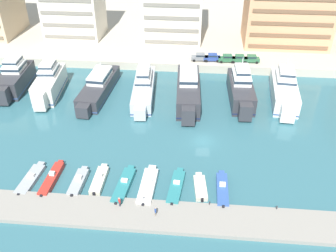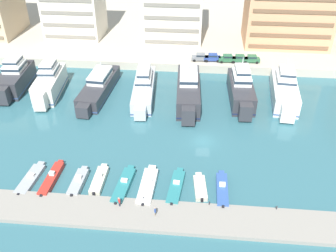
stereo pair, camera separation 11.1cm
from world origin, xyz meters
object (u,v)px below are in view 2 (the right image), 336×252
motorboat_grey_far_left (31,179)px  motorboat_teal_center (124,185)px  yacht_silver_center_left (144,87)px  yacht_charcoal_center_right (241,89)px  motorboat_white_center_right (148,186)px  car_green_center_left (239,58)px  car_green_mid_left (227,58)px  car_blue_left (212,57)px  yacht_charcoal_center (188,90)px  motorboat_teal_mid_right (176,187)px  yacht_white_mid_right (285,90)px  motorboat_grey_mid_left (79,182)px  motorboat_cream_right (200,187)px  car_grey_far_left (200,57)px  motorboat_red_left (52,179)px  motorboat_blue_far_right (222,190)px  yacht_ivory_left (49,83)px  pedestrian_near_edge (119,201)px  yacht_charcoal_mid_left (99,86)px  car_green_center (251,59)px  pedestrian_mid_deck (155,211)px  yacht_charcoal_far_left (15,78)px  motorboat_cream_center_left (99,180)px

motorboat_grey_far_left → motorboat_teal_center: (14.95, -0.20, 0.12)m
yacht_silver_center_left → yacht_charcoal_center_right: (20.77, -0.11, 0.55)m
motorboat_white_center_right → car_green_center_left: 46.80m
car_green_mid_left → car_green_center_left: 2.96m
yacht_silver_center_left → car_blue_left: bearing=45.2°
yacht_charcoal_center → motorboat_teal_mid_right: 27.67m
yacht_white_mid_right → motorboat_grey_mid_left: yacht_white_mid_right is taller
motorboat_cream_right → car_grey_far_left: 43.21m
motorboat_red_left → motorboat_white_center_right: (15.31, -0.31, 0.05)m
motorboat_white_center_right → motorboat_blue_far_right: motorboat_blue_far_right is taller
yacht_ivory_left → pedestrian_near_edge: (21.87, -32.39, -0.98)m
motorboat_red_left → motorboat_cream_right: bearing=0.8°
yacht_ivory_left → yacht_silver_center_left: (20.50, 1.15, -0.60)m
motorboat_white_center_right → yacht_charcoal_center: bearing=80.1°
yacht_ivory_left → motorboat_cream_right: (33.33, -27.16, -2.19)m
motorboat_grey_mid_left → car_green_mid_left: bearing=60.8°
motorboat_blue_far_right → yacht_charcoal_mid_left: bearing=132.5°
car_green_center_left → motorboat_cream_right: bearing=-101.1°
car_grey_far_left → motorboat_grey_mid_left: bearing=-112.2°
motorboat_white_center_right → car_green_center: (19.40, 43.85, 2.43)m
car_blue_left → pedestrian_near_edge: size_ratio=2.54×
motorboat_grey_far_left → motorboat_cream_right: (26.66, 0.56, 0.05)m
motorboat_teal_center → car_green_center_left: size_ratio=2.10×
car_green_center → motorboat_blue_far_right: bearing=-100.5°
motorboat_grey_far_left → motorboat_grey_mid_left: motorboat_grey_mid_left is taller
yacht_silver_center_left → motorboat_grey_far_left: 32.05m
yacht_charcoal_center_right → motorboat_teal_mid_right: (-11.62, -28.59, -2.08)m
yacht_ivory_left → motorboat_grey_mid_left: yacht_ivory_left is taller
yacht_ivory_left → yacht_charcoal_center_right: size_ratio=0.91×
yacht_silver_center_left → car_green_center: bearing=31.6°
motorboat_teal_center → motorboat_cream_right: motorboat_teal_center is taller
motorboat_teal_center → pedestrian_near_edge: 4.62m
yacht_white_mid_right → motorboat_white_center_right: 38.78m
pedestrian_near_edge → yacht_ivory_left: bearing=124.0°
yacht_charcoal_center_right → pedestrian_mid_deck: 37.47m
car_green_center → motorboat_cream_right: bearing=-104.8°
yacht_charcoal_far_left → motorboat_blue_far_right: size_ratio=2.01×
motorboat_red_left → motorboat_teal_mid_right: bearing=-0.2°
motorboat_teal_mid_right → pedestrian_near_edge: 9.24m
yacht_white_mid_right → pedestrian_mid_deck: yacht_white_mid_right is taller
motorboat_cream_center_left → pedestrian_near_edge: bearing=-51.2°
yacht_charcoal_far_left → car_green_mid_left: yacht_charcoal_far_left is taller
car_blue_left → motorboat_blue_far_right: bearing=-88.2°
motorboat_red_left → motorboat_teal_center: bearing=-2.2°
yacht_charcoal_far_left → car_green_center: 55.17m
motorboat_red_left → motorboat_white_center_right: 15.31m
yacht_charcoal_far_left → yacht_charcoal_center_right: bearing=-0.6°
yacht_ivory_left → yacht_charcoal_far_left: bearing=169.6°
pedestrian_mid_deck → car_green_mid_left: bearing=76.7°
motorboat_grey_mid_left → pedestrian_near_edge: (7.40, -4.52, 1.11)m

